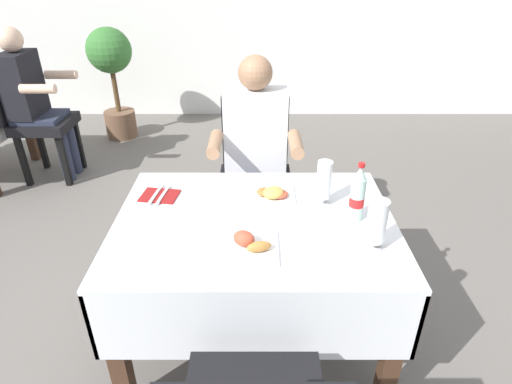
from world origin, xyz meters
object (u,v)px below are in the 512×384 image
object	(u,v)px
plate_near_camera	(250,245)
potted_plant_corner	(114,70)
seated_diner_far	(257,154)
plate_far_diner	(273,194)
background_patron	(34,98)
beer_glass_middle	(378,224)
napkin_cutlery_set	(161,195)
beer_glass_left	(325,182)
chair_far_diner_seat	(256,169)
background_chair_right	(34,116)
main_dining_table	(256,250)
cola_bottle_primary	(359,195)

from	to	relation	value
plate_near_camera	potted_plant_corner	bearing A→B (deg)	115.49
seated_diner_far	potted_plant_corner	bearing A→B (deg)	125.25
seated_diner_far	plate_far_diner	bearing A→B (deg)	-82.06
seated_diner_far	background_patron	distance (m)	2.12
beer_glass_middle	napkin_cutlery_set	distance (m)	1.00
plate_far_diner	beer_glass_left	size ratio (longest dim) A/B	1.11
background_patron	napkin_cutlery_set	bearing A→B (deg)	-50.18
chair_far_diner_seat	beer_glass_left	distance (m)	0.82
seated_diner_far	beer_glass_left	size ratio (longest dim) A/B	5.96
chair_far_diner_seat	plate_near_camera	xyz separation A→B (m)	(-0.02, -1.05, 0.19)
napkin_cutlery_set	seated_diner_far	bearing A→B (deg)	49.52
background_patron	potted_plant_corner	world-z (taller)	background_patron
seated_diner_far	beer_glass_middle	xyz separation A→B (m)	(0.46, -0.93, 0.13)
seated_diner_far	plate_near_camera	world-z (taller)	seated_diner_far
seated_diner_far	beer_glass_middle	bearing A→B (deg)	-63.72
beer_glass_middle	beer_glass_left	bearing A→B (deg)	114.58
napkin_cutlery_set	chair_far_diner_seat	bearing A→B (deg)	54.81
seated_diner_far	background_patron	xyz separation A→B (m)	(-1.81, 1.10, 0.00)
plate_near_camera	background_chair_right	xyz separation A→B (m)	(-1.84, 2.04, -0.19)
main_dining_table	plate_far_diner	bearing A→B (deg)	67.87
plate_near_camera	beer_glass_left	xyz separation A→B (m)	(0.33, 0.34, 0.09)
main_dining_table	plate_near_camera	world-z (taller)	plate_near_camera
main_dining_table	chair_far_diner_seat	bearing A→B (deg)	90.00
beer_glass_middle	plate_near_camera	bearing A→B (deg)	-178.59
plate_near_camera	potted_plant_corner	size ratio (longest dim) A/B	0.20
beer_glass_middle	main_dining_table	bearing A→B (deg)	156.68
seated_diner_far	beer_glass_left	xyz separation A→B (m)	(0.31, -0.60, 0.13)
seated_diner_far	cola_bottle_primary	xyz separation A→B (m)	(0.43, -0.72, 0.13)
cola_bottle_primary	background_chair_right	distance (m)	2.94
plate_far_diner	cola_bottle_primary	bearing A→B (deg)	-27.25
beer_glass_left	napkin_cutlery_set	bearing A→B (deg)	174.99
plate_far_diner	background_chair_right	distance (m)	2.54
beer_glass_left	beer_glass_middle	world-z (taller)	same
background_chair_right	napkin_cutlery_set	bearing A→B (deg)	-49.18
beer_glass_middle	cola_bottle_primary	distance (m)	0.21
plate_near_camera	background_patron	world-z (taller)	background_patron
seated_diner_far	background_chair_right	distance (m)	2.17
beer_glass_left	cola_bottle_primary	bearing A→B (deg)	-45.95
plate_far_diner	beer_glass_middle	xyz separation A→B (m)	(0.38, -0.39, 0.09)
napkin_cutlery_set	potted_plant_corner	distance (m)	2.77
background_chair_right	beer_glass_middle	bearing A→B (deg)	-41.20
main_dining_table	beer_glass_left	xyz separation A→B (m)	(0.31, 0.13, 0.27)
beer_glass_left	cola_bottle_primary	xyz separation A→B (m)	(0.12, -0.13, 0.01)
beer_glass_middle	napkin_cutlery_set	bearing A→B (deg)	156.34
background_patron	potted_plant_corner	size ratio (longest dim) A/B	1.12
plate_near_camera	beer_glass_left	bearing A→B (deg)	46.18
beer_glass_left	background_patron	world-z (taller)	background_patron
plate_far_diner	main_dining_table	bearing A→B (deg)	-112.13
main_dining_table	background_chair_right	distance (m)	2.61
chair_far_diner_seat	background_patron	bearing A→B (deg)	151.25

